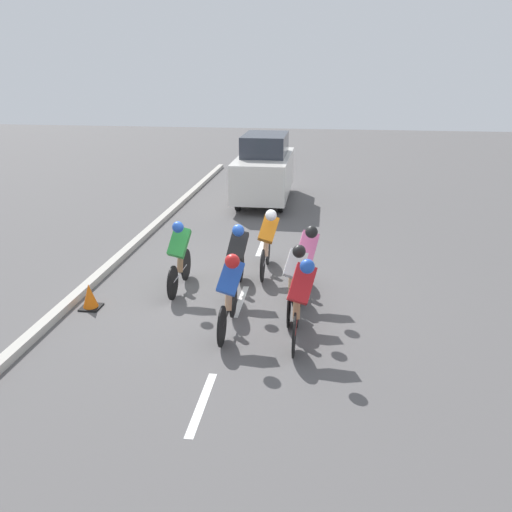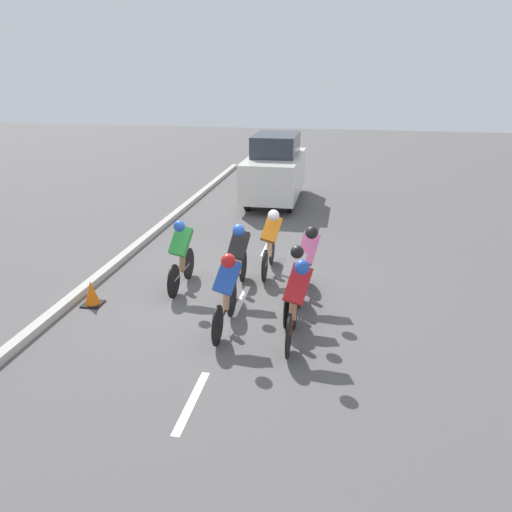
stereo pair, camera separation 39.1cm
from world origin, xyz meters
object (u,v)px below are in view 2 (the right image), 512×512
(cyclist_black, at_px, (238,256))
(cyclist_red, at_px, (296,298))
(cyclist_pink, at_px, (307,259))
(traffic_cone, at_px, (92,293))
(support_car, at_px, (275,169))
(cyclist_orange, at_px, (271,239))
(cyclist_blue, at_px, (227,288))
(cyclist_green, at_px, (181,252))
(cyclist_white, at_px, (293,277))

(cyclist_black, height_order, cyclist_red, cyclist_red)
(cyclist_pink, height_order, traffic_cone, cyclist_pink)
(support_car, bearing_deg, cyclist_orange, 97.47)
(cyclist_blue, bearing_deg, support_car, -86.75)
(cyclist_red, height_order, traffic_cone, cyclist_red)
(cyclist_black, height_order, cyclist_green, cyclist_green)
(cyclist_white, height_order, cyclist_pink, cyclist_pink)
(cyclist_orange, height_order, support_car, support_car)
(cyclist_green, bearing_deg, cyclist_blue, 129.95)
(cyclist_orange, bearing_deg, cyclist_red, 106.52)
(cyclist_green, relative_size, traffic_cone, 3.36)
(cyclist_orange, height_order, cyclist_green, cyclist_green)
(cyclist_black, xyz_separation_m, traffic_cone, (2.63, 1.04, -0.56))
(cyclist_black, relative_size, support_car, 0.43)
(cyclist_white, distance_m, cyclist_orange, 2.01)
(cyclist_green, distance_m, support_car, 7.56)
(cyclist_pink, bearing_deg, cyclist_red, 89.50)
(cyclist_black, height_order, traffic_cone, cyclist_black)
(traffic_cone, bearing_deg, cyclist_red, 169.45)
(support_car, height_order, traffic_cone, support_car)
(cyclist_blue, xyz_separation_m, cyclist_orange, (-0.32, -2.68, 0.00))
(cyclist_red, xyz_separation_m, cyclist_orange, (0.85, -2.86, -0.01))
(traffic_cone, bearing_deg, cyclist_white, -176.50)
(cyclist_blue, relative_size, cyclist_orange, 1.00)
(cyclist_pink, bearing_deg, cyclist_blue, 53.39)
(support_car, bearing_deg, cyclist_blue, 93.25)
(cyclist_blue, bearing_deg, cyclist_orange, -96.92)
(cyclist_red, relative_size, cyclist_orange, 0.99)
(cyclist_white, distance_m, traffic_cone, 3.83)
(cyclist_blue, relative_size, traffic_cone, 3.48)
(cyclist_red, bearing_deg, support_car, -79.67)
(cyclist_black, bearing_deg, cyclist_blue, 95.21)
(support_car, xyz_separation_m, traffic_cone, (2.26, 8.52, -0.87))
(cyclist_orange, xyz_separation_m, cyclist_pink, (-0.86, 1.08, 0.01))
(cyclist_black, xyz_separation_m, cyclist_orange, (-0.47, -1.08, 0.01))
(cyclist_blue, height_order, cyclist_white, cyclist_blue)
(cyclist_blue, distance_m, cyclist_white, 1.28)
(cyclist_white, bearing_deg, support_car, -79.55)
(cyclist_pink, xyz_separation_m, traffic_cone, (3.97, 1.05, -0.59))
(cyclist_black, bearing_deg, cyclist_green, 1.46)
(cyclist_blue, xyz_separation_m, traffic_cone, (2.78, -0.55, -0.58))
(support_car, bearing_deg, cyclist_green, 83.97)
(cyclist_red, distance_m, cyclist_orange, 2.98)
(cyclist_white, relative_size, cyclist_pink, 1.05)
(traffic_cone, bearing_deg, cyclist_orange, -145.62)
(cyclist_white, relative_size, traffic_cone, 3.49)
(cyclist_blue, distance_m, support_car, 9.09)
(cyclist_white, bearing_deg, cyclist_black, -34.80)
(cyclist_white, height_order, traffic_cone, cyclist_white)
(cyclist_black, bearing_deg, cyclist_red, 126.62)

